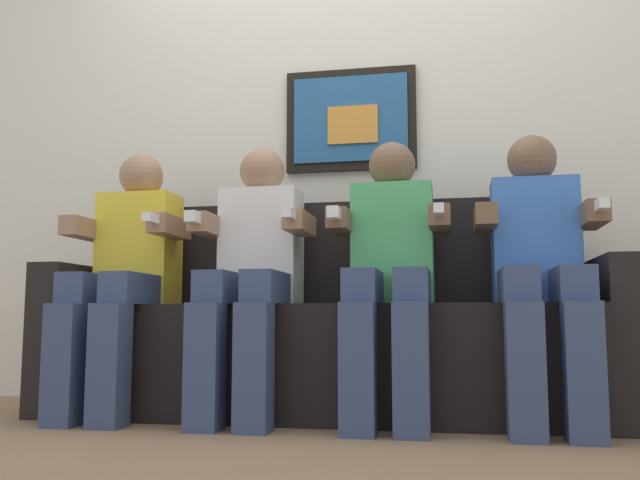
{
  "coord_description": "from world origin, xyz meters",
  "views": [
    {
      "loc": [
        0.51,
        -2.47,
        0.39
      ],
      "look_at": [
        0.0,
        0.15,
        0.7
      ],
      "focal_mm": 38.53,
      "sensor_mm": 36.0,
      "label": 1
    }
  ],
  "objects": [
    {
      "name": "ground_plane",
      "position": [
        0.0,
        0.0,
        0.0
      ],
      "size": [
        6.16,
        6.16,
        0.0
      ],
      "primitive_type": "plane",
      "color": "#8C6B4C"
    },
    {
      "name": "back_wall_assembly",
      "position": [
        0.0,
        0.76,
        1.3
      ],
      "size": [
        4.74,
        0.1,
        2.6
      ],
      "color": "silver",
      "rests_on": "ground_plane"
    },
    {
      "name": "couch",
      "position": [
        0.0,
        0.33,
        0.31
      ],
      "size": [
        2.34,
        0.58,
        0.9
      ],
      "color": "black",
      "rests_on": "ground_plane"
    },
    {
      "name": "person_leftmost",
      "position": [
        -0.82,
        0.16,
        0.61
      ],
      "size": [
        0.46,
        0.56,
        1.11
      ],
      "color": "yellow",
      "rests_on": "ground_plane"
    },
    {
      "name": "person_left_center",
      "position": [
        -0.27,
        0.16,
        0.61
      ],
      "size": [
        0.46,
        0.56,
        1.11
      ],
      "color": "white",
      "rests_on": "ground_plane"
    },
    {
      "name": "person_right_center",
      "position": [
        0.27,
        0.16,
        0.61
      ],
      "size": [
        0.46,
        0.56,
        1.11
      ],
      "color": "#4CB266",
      "rests_on": "ground_plane"
    },
    {
      "name": "person_rightmost",
      "position": [
        0.82,
        0.16,
        0.61
      ],
      "size": [
        0.46,
        0.56,
        1.11
      ],
      "color": "#3F72CC",
      "rests_on": "ground_plane"
    }
  ]
}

